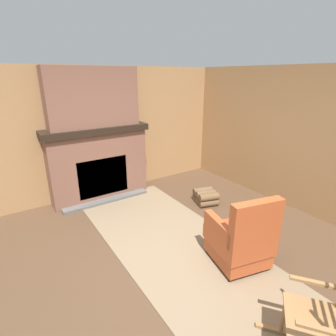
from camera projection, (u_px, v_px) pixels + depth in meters
name	position (u px, v px, depth m)	size (l,w,h in m)	color
ground_plane	(175.00, 272.00, 3.11)	(14.00, 14.00, 0.00)	#4C3523
wood_panel_wall_left	(92.00, 134.00, 4.82)	(0.06, 5.91, 2.37)	#9E7247
wood_panel_wall_back	(316.00, 143.00, 4.09)	(5.91, 0.09, 2.37)	#9E7247
fireplace_hearth	(99.00, 164.00, 4.80)	(0.62, 1.85, 1.35)	brown
chimney_breast	(93.00, 97.00, 4.41)	(0.36, 1.54, 0.99)	brown
area_rug	(180.00, 249.00, 3.52)	(4.05, 1.56, 0.01)	#7A664C
armchair	(241.00, 239.00, 3.13)	(0.78, 0.75, 0.96)	#A84723
rocking_chair	(321.00, 330.00, 1.96)	(0.93, 0.87, 1.13)	olive
firewood_stack	(206.00, 197.00, 4.74)	(0.49, 0.45, 0.25)	brown
oil_lamp_vase	(51.00, 124.00, 4.21)	(0.13, 0.13, 0.29)	#B24C42
storage_case	(115.00, 121.00, 4.80)	(0.16, 0.20, 0.12)	black
decorative_plate_on_mantel	(98.00, 119.00, 4.63)	(0.06, 0.23, 0.23)	#336093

